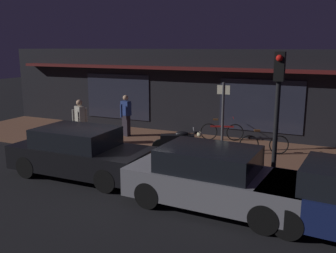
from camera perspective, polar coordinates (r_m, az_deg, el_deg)
The scene contains 12 objects.
ground_plane at distance 11.61m, azimuth -7.19°, elevation -6.65°, with size 60.00×60.00×0.00m, color black.
sidewalk_slab at distance 14.11m, azimuth -0.79°, elevation -2.83°, with size 18.00×4.00×0.15m, color brown.
storefront_building at distance 16.86m, azimuth 4.16°, elevation 5.58°, with size 18.00×3.30×3.60m.
motorcycle at distance 12.19m, azimuth 1.61°, elevation -2.47°, with size 1.62×0.83×0.97m.
bicycle_parked at distance 14.56m, azimuth 8.20°, elevation -0.73°, with size 1.59×0.60×0.91m.
bicycle_extra at distance 12.97m, azimuth 14.43°, elevation -2.59°, with size 1.55×0.68×0.91m.
person_photographer at distance 14.13m, azimuth -13.28°, elevation 0.83°, with size 0.44×0.60×1.67m.
person_bystander at distance 15.15m, azimuth -6.43°, elevation 1.82°, with size 0.42×0.61×1.67m.
sign_post at distance 12.78m, azimuth 8.38°, elevation 2.05°, with size 0.44×0.09×2.40m.
traffic_light_pole at distance 9.52m, azimuth 16.41°, elevation 4.14°, with size 0.24×0.33×3.60m.
parked_car_near at distance 11.17m, azimuth -13.29°, elevation -3.86°, with size 4.11×1.80×1.42m.
parked_car_far at distance 8.89m, azimuth 6.85°, elevation -7.80°, with size 4.18×1.94×1.42m.
Camera 1 is at (5.86, -9.31, 3.72)m, focal length 39.91 mm.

